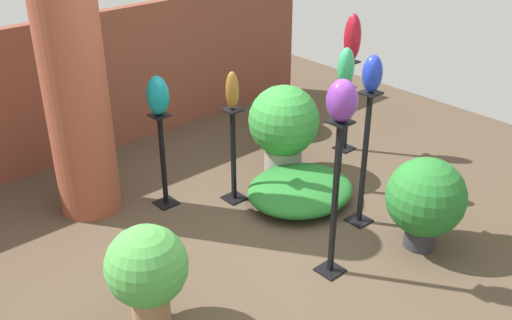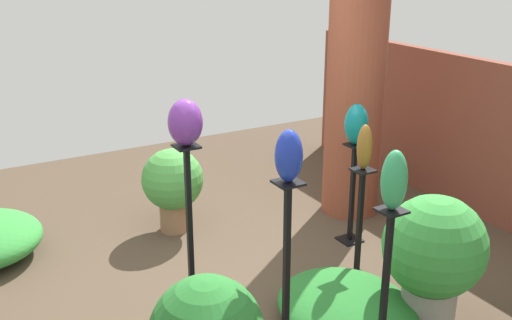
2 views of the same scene
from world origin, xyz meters
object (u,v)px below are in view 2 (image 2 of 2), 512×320
(art_vase_teal, at_px, (356,124))
(potted_plant_front_right, at_px, (173,183))
(brick_pillar, at_px, (356,79))
(pedestal_jade, at_px, (384,296))
(pedestal_cobalt, at_px, (286,284))
(art_vase_violet, at_px, (185,122))
(pedestal_violet, at_px, (190,242))
(art_vase_cobalt, at_px, (289,156))
(art_vase_jade, at_px, (394,180))
(pedestal_bronze, at_px, (359,230))
(pedestal_teal, at_px, (352,198))
(art_vase_bronze, at_px, (364,147))
(potted_plant_walkway_edge, at_px, (434,252))

(art_vase_teal, relative_size, potted_plant_front_right, 0.45)
(brick_pillar, relative_size, pedestal_jade, 2.50)
(pedestal_cobalt, height_order, art_vase_violet, art_vase_violet)
(pedestal_violet, distance_m, art_vase_cobalt, 1.17)
(brick_pillar, height_order, pedestal_jade, brick_pillar)
(pedestal_jade, height_order, art_vase_jade, art_vase_jade)
(pedestal_bronze, distance_m, pedestal_teal, 0.67)
(pedestal_cobalt, relative_size, art_vase_violet, 4.06)
(pedestal_violet, height_order, art_vase_teal, pedestal_violet)
(brick_pillar, distance_m, art_vase_cobalt, 2.57)
(art_vase_cobalt, xyz_separation_m, art_vase_violet, (-0.76, -0.32, 0.06))
(pedestal_cobalt, relative_size, art_vase_cobalt, 4.00)
(pedestal_jade, height_order, art_vase_bronze, art_vase_bronze)
(pedestal_cobalt, height_order, art_vase_jade, art_vase_jade)
(pedestal_teal, relative_size, art_vase_cobalt, 2.95)
(pedestal_bronze, relative_size, pedestal_teal, 1.01)
(pedestal_cobalt, relative_size, pedestal_jade, 1.16)
(pedestal_violet, height_order, potted_plant_front_right, pedestal_violet)
(brick_pillar, relative_size, potted_plant_walkway_edge, 2.83)
(art_vase_violet, distance_m, art_vase_teal, 1.87)
(pedestal_bronze, height_order, art_vase_cobalt, art_vase_cobalt)
(brick_pillar, xyz_separation_m, pedestal_violet, (0.97, -2.22, -0.76))
(pedestal_bronze, relative_size, potted_plant_front_right, 1.18)
(pedestal_cobalt, bearing_deg, art_vase_jade, 59.82)
(pedestal_teal, bearing_deg, pedestal_cobalt, -51.36)
(pedestal_bronze, xyz_separation_m, potted_plant_front_right, (-1.59, -0.96, 0.05))
(pedestal_jade, distance_m, potted_plant_front_right, 2.55)
(art_vase_teal, xyz_separation_m, art_vase_jade, (1.48, -0.92, 0.16))
(pedestal_cobalt, distance_m, potted_plant_front_right, 2.20)
(art_vase_cobalt, height_order, potted_plant_walkway_edge, art_vase_cobalt)
(pedestal_bronze, height_order, pedestal_jade, pedestal_jade)
(art_vase_cobalt, bearing_deg, pedestal_jade, 59.82)
(pedestal_jade, bearing_deg, potted_plant_walkway_edge, 107.03)
(pedestal_cobalt, height_order, pedestal_teal, pedestal_cobalt)
(art_vase_teal, bearing_deg, art_vase_cobalt, -51.36)
(brick_pillar, xyz_separation_m, pedestal_cobalt, (1.74, -1.89, -0.79))
(pedestal_bronze, relative_size, pedestal_violet, 0.71)
(brick_pillar, distance_m, pedestal_teal, 1.19)
(potted_plant_front_right, bearing_deg, art_vase_cobalt, -3.27)
(pedestal_bronze, height_order, pedestal_violet, pedestal_violet)
(brick_pillar, xyz_separation_m, potted_plant_front_right, (-0.46, -1.77, -0.90))
(potted_plant_walkway_edge, bearing_deg, brick_pillar, 158.39)
(pedestal_cobalt, height_order, art_vase_bronze, art_vase_bronze)
(pedestal_cobalt, distance_m, pedestal_teal, 1.88)
(pedestal_violet, distance_m, pedestal_teal, 1.84)
(art_vase_cobalt, bearing_deg, art_vase_teal, 128.64)
(art_vase_jade, bearing_deg, pedestal_bronze, 149.32)
(art_vase_cobalt, bearing_deg, art_vase_bronze, 119.15)
(art_vase_jade, bearing_deg, pedestal_teal, 148.23)
(art_vase_violet, xyz_separation_m, art_vase_teal, (-0.41, 1.78, -0.37))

